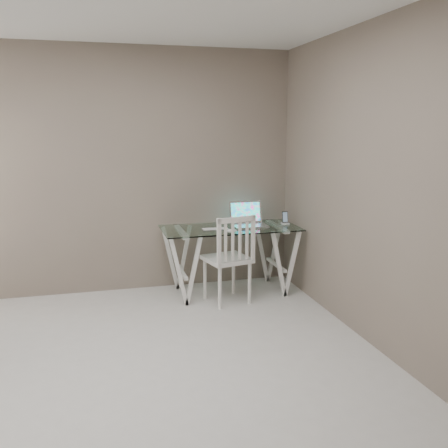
% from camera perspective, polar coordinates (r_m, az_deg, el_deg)
% --- Properties ---
extents(room, '(4.50, 4.52, 2.71)m').
position_cam_1_polar(room, '(3.38, -11.78, 8.70)').
color(room, beige).
rests_on(room, ground).
extents(desk, '(1.50, 0.70, 0.75)m').
position_cam_1_polar(desk, '(5.58, 0.70, -4.05)').
color(desk, silver).
rests_on(desk, ground).
extents(chair, '(0.52, 0.52, 0.95)m').
position_cam_1_polar(chair, '(5.19, 0.75, -3.59)').
color(chair, silver).
rests_on(chair, ground).
extents(laptop, '(0.38, 0.32, 0.26)m').
position_cam_1_polar(laptop, '(5.61, 2.75, 0.48)').
color(laptop, silver).
rests_on(laptop, desk).
extents(keyboard, '(0.29, 0.13, 0.01)m').
position_cam_1_polar(keyboard, '(5.39, -1.01, -0.58)').
color(keyboard, silver).
rests_on(keyboard, desk).
extents(mouse, '(0.12, 0.07, 0.04)m').
position_cam_1_polar(mouse, '(5.22, 0.84, -0.79)').
color(mouse, silver).
rests_on(mouse, desk).
extents(phone_dock, '(0.08, 0.08, 0.14)m').
position_cam_1_polar(phone_dock, '(5.72, 7.00, 0.39)').
color(phone_dock, white).
rests_on(phone_dock, desk).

